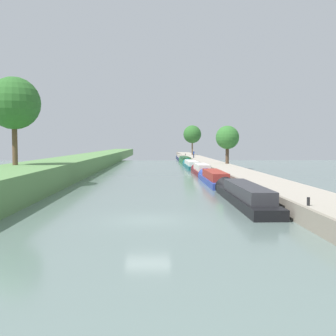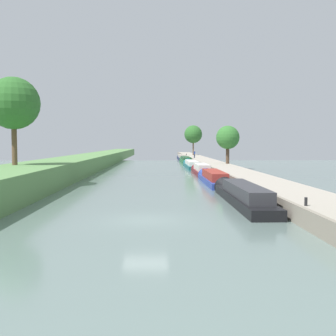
{
  "view_description": "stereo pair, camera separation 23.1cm",
  "coord_description": "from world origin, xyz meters",
  "px_view_note": "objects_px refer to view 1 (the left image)",
  "views": [
    {
      "loc": [
        0.48,
        -22.64,
        4.26
      ],
      "look_at": [
        2.01,
        31.39,
        1.0
      ],
      "focal_mm": 43.84,
      "sensor_mm": 36.0,
      "label": 1
    },
    {
      "loc": [
        0.71,
        -22.65,
        4.26
      ],
      "look_at": [
        2.01,
        31.39,
        1.0
      ],
      "focal_mm": 43.84,
      "sensor_mm": 36.0,
      "label": 2
    }
  ],
  "objects_px": {
    "narrowboat_blue": "(213,178)",
    "narrowboat_green": "(185,160)",
    "narrowboat_maroon": "(201,170)",
    "narrowboat_black": "(243,194)",
    "narrowboat_navy": "(181,158)",
    "mooring_bollard_near": "(308,201)",
    "person_walking": "(194,154)",
    "mooring_bollard_far": "(185,154)",
    "narrowboat_teal": "(191,165)"
  },
  "relations": [
    {
      "from": "narrowboat_blue",
      "to": "narrowboat_maroon",
      "type": "relative_size",
      "value": 1.17
    },
    {
      "from": "mooring_bollard_near",
      "to": "mooring_bollard_far",
      "type": "height_order",
      "value": "same"
    },
    {
      "from": "narrowboat_blue",
      "to": "narrowboat_black",
      "type": "bearing_deg",
      "value": -89.41
    },
    {
      "from": "narrowboat_black",
      "to": "mooring_bollard_near",
      "type": "distance_m",
      "value": 8.2
    },
    {
      "from": "narrowboat_green",
      "to": "mooring_bollard_near",
      "type": "xyz_separation_m",
      "value": [
        1.85,
        -67.3,
        0.61
      ]
    },
    {
      "from": "narrowboat_blue",
      "to": "narrowboat_teal",
      "type": "xyz_separation_m",
      "value": [
        -0.0,
        28.4,
        -0.04
      ]
    },
    {
      "from": "narrowboat_teal",
      "to": "mooring_bollard_far",
      "type": "distance_m",
      "value": 40.83
    },
    {
      "from": "mooring_bollard_far",
      "to": "mooring_bollard_near",
      "type": "bearing_deg",
      "value": -90.0
    },
    {
      "from": "narrowboat_blue",
      "to": "narrowboat_navy",
      "type": "height_order",
      "value": "narrowboat_blue"
    },
    {
      "from": "narrowboat_blue",
      "to": "narrowboat_green",
      "type": "xyz_separation_m",
      "value": [
        0.09,
        44.94,
        0.03
      ]
    },
    {
      "from": "narrowboat_blue",
      "to": "mooring_bollard_near",
      "type": "relative_size",
      "value": 30.22
    },
    {
      "from": "mooring_bollard_near",
      "to": "mooring_bollard_far",
      "type": "xyz_separation_m",
      "value": [
        0.0,
        91.53,
        0.0
      ]
    },
    {
      "from": "narrowboat_teal",
      "to": "person_walking",
      "type": "distance_m",
      "value": 21.11
    },
    {
      "from": "narrowboat_blue",
      "to": "narrowboat_teal",
      "type": "distance_m",
      "value": 28.4
    },
    {
      "from": "narrowboat_navy",
      "to": "mooring_bollard_near",
      "type": "xyz_separation_m",
      "value": [
        1.74,
        -84.59,
        0.65
      ]
    },
    {
      "from": "narrowboat_maroon",
      "to": "person_walking",
      "type": "xyz_separation_m",
      "value": [
        2.35,
        36.61,
        1.25
      ]
    },
    {
      "from": "mooring_bollard_near",
      "to": "narrowboat_green",
      "type": "bearing_deg",
      "value": 91.58
    },
    {
      "from": "narrowboat_green",
      "to": "person_walking",
      "type": "height_order",
      "value": "person_walking"
    },
    {
      "from": "person_walking",
      "to": "narrowboat_black",
      "type": "bearing_deg",
      "value": -92.03
    },
    {
      "from": "narrowboat_teal",
      "to": "mooring_bollard_near",
      "type": "distance_m",
      "value": 50.8
    },
    {
      "from": "narrowboat_black",
      "to": "mooring_bollard_far",
      "type": "relative_size",
      "value": 33.13
    },
    {
      "from": "narrowboat_black",
      "to": "narrowboat_blue",
      "type": "height_order",
      "value": "narrowboat_black"
    },
    {
      "from": "narrowboat_maroon",
      "to": "narrowboat_black",
      "type": "bearing_deg",
      "value": -89.81
    },
    {
      "from": "narrowboat_black",
      "to": "narrowboat_maroon",
      "type": "xyz_separation_m",
      "value": [
        -0.09,
        27.09,
        0.01
      ]
    },
    {
      "from": "narrowboat_black",
      "to": "narrowboat_teal",
      "type": "height_order",
      "value": "narrowboat_black"
    },
    {
      "from": "narrowboat_maroon",
      "to": "narrowboat_green",
      "type": "bearing_deg",
      "value": 89.94
    },
    {
      "from": "person_walking",
      "to": "mooring_bollard_far",
      "type": "distance_m",
      "value": 19.87
    },
    {
      "from": "mooring_bollard_near",
      "to": "narrowboat_navy",
      "type": "bearing_deg",
      "value": 91.18
    },
    {
      "from": "mooring_bollard_near",
      "to": "mooring_bollard_far",
      "type": "bearing_deg",
      "value": 90.0
    },
    {
      "from": "mooring_bollard_near",
      "to": "narrowboat_blue",
      "type": "bearing_deg",
      "value": 94.97
    },
    {
      "from": "narrowboat_blue",
      "to": "narrowboat_navy",
      "type": "xyz_separation_m",
      "value": [
        0.21,
        62.23,
        -0.01
      ]
    },
    {
      "from": "mooring_bollard_near",
      "to": "person_walking",
      "type": "bearing_deg",
      "value": 89.63
    },
    {
      "from": "narrowboat_maroon",
      "to": "narrowboat_navy",
      "type": "distance_m",
      "value": 49.51
    },
    {
      "from": "narrowboat_black",
      "to": "narrowboat_green",
      "type": "xyz_separation_m",
      "value": [
        -0.06,
        59.32,
        0.01
      ]
    },
    {
      "from": "narrowboat_green",
      "to": "narrowboat_navy",
      "type": "xyz_separation_m",
      "value": [
        0.11,
        17.29,
        -0.04
      ]
    },
    {
      "from": "narrowboat_blue",
      "to": "narrowboat_navy",
      "type": "bearing_deg",
      "value": 89.81
    },
    {
      "from": "narrowboat_black",
      "to": "narrowboat_navy",
      "type": "height_order",
      "value": "narrowboat_black"
    },
    {
      "from": "narrowboat_blue",
      "to": "mooring_bollard_far",
      "type": "bearing_deg",
      "value": 88.39
    },
    {
      "from": "narrowboat_green",
      "to": "narrowboat_navy",
      "type": "bearing_deg",
      "value": 89.62
    },
    {
      "from": "narrowboat_blue",
      "to": "narrowboat_navy",
      "type": "relative_size",
      "value": 0.91
    },
    {
      "from": "narrowboat_maroon",
      "to": "narrowboat_teal",
      "type": "distance_m",
      "value": 15.68
    },
    {
      "from": "narrowboat_black",
      "to": "mooring_bollard_near",
      "type": "xyz_separation_m",
      "value": [
        1.8,
        -7.98,
        0.61
      ]
    },
    {
      "from": "narrowboat_teal",
      "to": "narrowboat_navy",
      "type": "bearing_deg",
      "value": 89.65
    },
    {
      "from": "narrowboat_maroon",
      "to": "person_walking",
      "type": "relative_size",
      "value": 7.0
    },
    {
      "from": "narrowboat_black",
      "to": "narrowboat_blue",
      "type": "relative_size",
      "value": 1.1
    },
    {
      "from": "narrowboat_black",
      "to": "person_walking",
      "type": "xyz_separation_m",
      "value": [
        2.26,
        63.7,
        1.26
      ]
    },
    {
      "from": "narrowboat_navy",
      "to": "mooring_bollard_near",
      "type": "distance_m",
      "value": 84.61
    },
    {
      "from": "narrowboat_blue",
      "to": "narrowboat_maroon",
      "type": "bearing_deg",
      "value": 89.74
    },
    {
      "from": "narrowboat_navy",
      "to": "person_walking",
      "type": "bearing_deg",
      "value": -80.33
    },
    {
      "from": "narrowboat_teal",
      "to": "narrowboat_green",
      "type": "height_order",
      "value": "narrowboat_green"
    }
  ]
}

